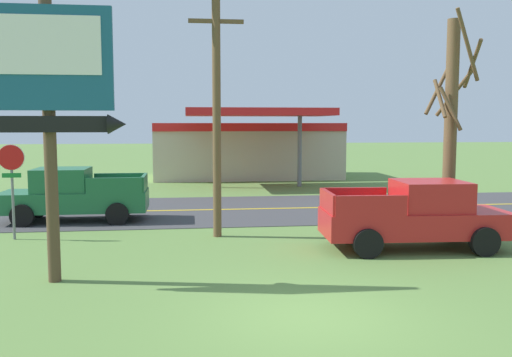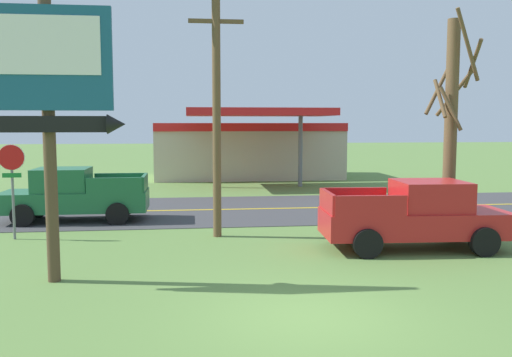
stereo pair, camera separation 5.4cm
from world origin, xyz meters
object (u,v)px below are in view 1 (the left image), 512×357
at_px(utility_pole, 217,101).
at_px(bare_tree, 451,123).
at_px(pickup_red_parked_on_lawn, 416,216).
at_px(gas_station, 247,148).
at_px(motel_sign, 49,87).
at_px(stop_sign, 12,174).
at_px(pickup_green_on_road, 73,195).

relative_size(utility_pole, bare_tree, 1.14).
height_order(utility_pole, pickup_red_parked_on_lawn, utility_pole).
bearing_deg(gas_station, motel_sign, -106.13).
relative_size(stop_sign, pickup_red_parked_on_lawn, 0.56).
xyz_separation_m(gas_station, pickup_green_on_road, (-8.10, -15.75, -0.98)).
distance_m(gas_station, pickup_red_parked_on_lawn, 21.79).
xyz_separation_m(utility_pole, pickup_green_on_road, (-5.09, 3.40, -3.33)).
bearing_deg(utility_pole, pickup_red_parked_on_lawn, -23.96).
height_order(motel_sign, pickup_red_parked_on_lawn, motel_sign).
distance_m(stop_sign, gas_station, 21.01).
bearing_deg(utility_pole, stop_sign, 177.16).
distance_m(motel_sign, utility_pole, 6.14).
relative_size(utility_pole, pickup_green_on_road, 1.54).
relative_size(stop_sign, utility_pole, 0.37).
distance_m(motel_sign, gas_station, 24.99).
bearing_deg(stop_sign, bare_tree, -4.42).
xyz_separation_m(pickup_red_parked_on_lawn, pickup_green_on_road, (-10.64, 5.87, 0.00)).
height_order(gas_station, pickup_red_parked_on_lawn, gas_station).
bearing_deg(utility_pole, pickup_green_on_road, 146.25).
bearing_deg(pickup_green_on_road, stop_sign, -111.22).
relative_size(stop_sign, gas_station, 0.25).
height_order(stop_sign, utility_pole, utility_pole).
bearing_deg(pickup_green_on_road, utility_pole, -33.75).
bearing_deg(bare_tree, pickup_green_on_road, 161.58).
height_order(motel_sign, utility_pole, utility_pole).
distance_m(gas_station, pickup_green_on_road, 17.74).
distance_m(utility_pole, bare_tree, 7.42).
height_order(motel_sign, stop_sign, motel_sign).
distance_m(motel_sign, stop_sign, 6.06).
bearing_deg(gas_station, stop_sign, -116.26).
xyz_separation_m(utility_pole, pickup_red_parked_on_lawn, (5.55, -2.47, -3.33)).
height_order(stop_sign, bare_tree, bare_tree).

